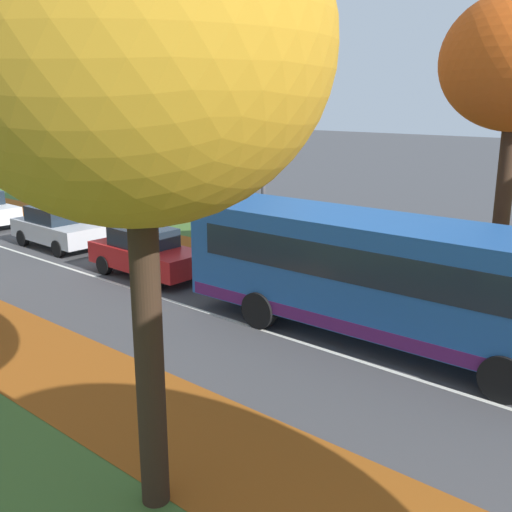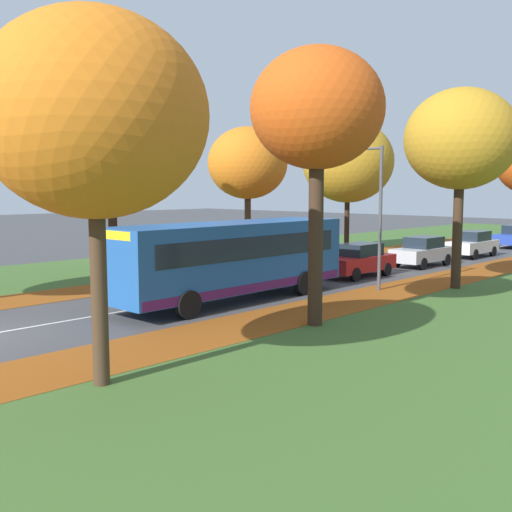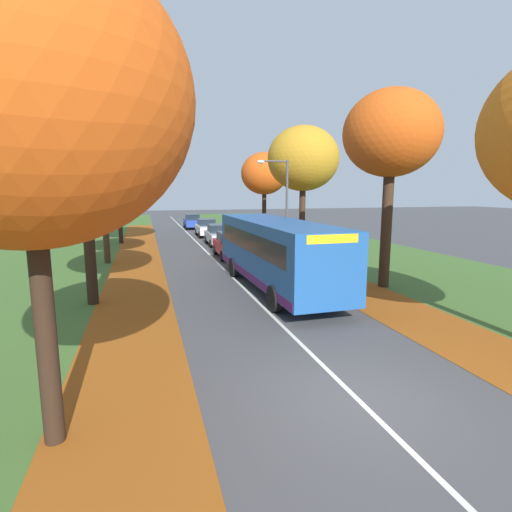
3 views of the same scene
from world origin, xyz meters
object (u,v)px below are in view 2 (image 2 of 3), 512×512
(tree_left_far, at_px, (348,162))
(car_red_lead, at_px, (358,260))
(car_white_third_in_line, at_px, (472,244))
(tree_left_mid, at_px, (248,163))
(streetlamp_right, at_px, (374,201))
(tree_right_mid, at_px, (461,140))
(bus, at_px, (232,256))
(car_silver_following, at_px, (422,251))
(tree_right_nearest, at_px, (94,116))
(tree_left_near, at_px, (111,142))
(tree_right_near, at_px, (317,111))

(tree_left_far, relative_size, car_red_lead, 2.08)
(car_white_third_in_line, bearing_deg, tree_left_mid, -122.60)
(streetlamp_right, bearing_deg, car_red_lead, 133.80)
(tree_right_mid, height_order, bus, tree_right_mid)
(car_red_lead, height_order, car_silver_following, same)
(tree_left_far, xyz_separation_m, car_silver_following, (7.42, -3.29, -5.22))
(tree_right_nearest, height_order, car_white_third_in_line, tree_right_nearest)
(tree_right_mid, relative_size, car_white_third_in_line, 1.99)
(tree_left_mid, relative_size, car_red_lead, 1.82)
(tree_right_nearest, height_order, bus, tree_right_nearest)
(tree_left_near, xyz_separation_m, streetlamp_right, (9.78, 6.39, -2.58))
(car_silver_following, bearing_deg, tree_right_nearest, -77.94)
(tree_left_mid, height_order, tree_right_nearest, tree_right_nearest)
(streetlamp_right, height_order, car_red_lead, streetlamp_right)
(tree_left_near, relative_size, car_red_lead, 2.03)
(tree_right_nearest, xyz_separation_m, streetlamp_right, (-2.69, 14.70, -2.00))
(tree_left_near, relative_size, car_white_third_in_line, 2.03)
(tree_left_near, bearing_deg, tree_right_mid, 36.77)
(tree_right_mid, xyz_separation_m, bus, (-4.75, -8.72, -4.57))
(car_red_lead, height_order, car_white_third_in_line, same)
(tree_right_near, xyz_separation_m, car_silver_following, (-4.68, 15.35, -5.76))
(streetlamp_right, distance_m, car_red_lead, 4.66)
(tree_right_mid, bearing_deg, tree_right_near, -89.87)
(tree_right_nearest, distance_m, tree_right_mid, 17.43)
(tree_left_mid, bearing_deg, tree_right_mid, 0.83)
(tree_left_far, distance_m, car_white_third_in_line, 9.55)
(tree_left_mid, xyz_separation_m, tree_right_mid, (12.39, 0.18, 0.62))
(tree_left_near, bearing_deg, tree_right_near, -2.64)
(tree_left_near, distance_m, tree_left_far, 18.08)
(tree_left_far, bearing_deg, streetlamp_right, -50.40)
(car_red_lead, bearing_deg, tree_right_near, -62.65)
(tree_right_mid, relative_size, car_silver_following, 1.99)
(streetlamp_right, bearing_deg, tree_right_nearest, -79.62)
(tree_left_mid, xyz_separation_m, bus, (7.64, -8.54, -3.95))
(tree_right_nearest, distance_m, car_red_lead, 18.74)
(tree_left_far, bearing_deg, tree_right_mid, -36.55)
(tree_right_mid, bearing_deg, tree_left_far, 143.45)
(tree_left_mid, relative_size, car_silver_following, 1.82)
(tree_right_near, height_order, streetlamp_right, tree_right_near)
(tree_left_near, height_order, tree_right_near, tree_left_near)
(tree_left_mid, xyz_separation_m, tree_right_nearest, (12.66, -17.24, 0.09))
(tree_left_mid, bearing_deg, tree_left_far, 88.06)
(tree_right_near, distance_m, bus, 6.89)
(tree_left_near, height_order, car_white_third_in_line, tree_left_near)
(car_white_third_in_line, bearing_deg, car_silver_following, -90.05)
(tree_left_near, bearing_deg, car_white_third_in_line, 70.27)
(tree_left_far, xyz_separation_m, bus, (7.33, -17.68, -4.33))
(bus, distance_m, car_silver_following, 14.41)
(tree_left_near, bearing_deg, tree_left_far, 89.63)
(tree_left_far, distance_m, tree_right_mid, 15.04)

